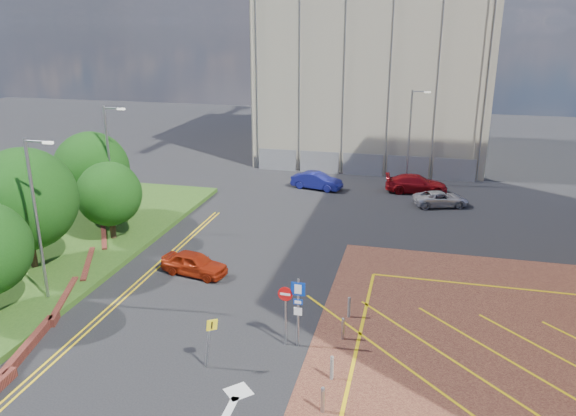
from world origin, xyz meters
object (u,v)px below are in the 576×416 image
at_px(tree_c, 109,194).
at_px(car_blue_back, 317,181).
at_px(tree_b, 25,199).
at_px(lamp_left_far, 110,163).
at_px(car_red_back, 416,184).
at_px(car_silver_back, 441,199).
at_px(lamp_left_near, 37,214).
at_px(car_red_left, 194,263).
at_px(tree_d, 92,169).
at_px(sign_cluster, 293,305).
at_px(warning_sign, 209,337).
at_px(lamp_back, 410,134).

distance_m(tree_c, car_blue_back, 18.16).
bearing_deg(tree_b, lamp_left_far, 81.23).
xyz_separation_m(car_blue_back, car_red_back, (8.09, 0.93, 0.03)).
height_order(car_blue_back, car_silver_back, car_blue_back).
relative_size(lamp_left_near, car_red_left, 2.12).
height_order(lamp_left_near, lamp_left_far, same).
height_order(tree_d, lamp_left_far, lamp_left_far).
distance_m(car_red_left, car_red_back, 22.18).
xyz_separation_m(tree_b, car_silver_back, (22.28, 17.44, -3.66)).
height_order(sign_cluster, warning_sign, sign_cluster).
xyz_separation_m(tree_b, tree_d, (-1.00, 8.00, -0.37)).
xyz_separation_m(lamp_left_far, car_blue_back, (11.20, 12.76, -3.96)).
distance_m(tree_b, car_blue_back, 23.54).
distance_m(tree_b, warning_sign, 14.70).
bearing_deg(car_blue_back, car_silver_back, -91.45).
distance_m(tree_d, lamp_back, 25.47).
bearing_deg(lamp_back, car_red_left, -116.78).
relative_size(tree_d, car_red_back, 1.22).
xyz_separation_m(lamp_left_near, warning_sign, (9.85, -3.40, -3.23)).
distance_m(lamp_back, car_blue_back, 8.79).
height_order(car_red_left, car_silver_back, car_red_left).
distance_m(lamp_back, car_red_left, 24.10).
xyz_separation_m(car_red_back, car_silver_back, (1.90, -3.25, -0.15)).
height_order(car_blue_back, car_red_back, car_red_back).
bearing_deg(warning_sign, tree_b, 153.68).
bearing_deg(tree_c, tree_b, -111.80).
xyz_separation_m(tree_b, lamp_back, (19.58, 23.00, 0.12)).
bearing_deg(car_silver_back, tree_d, 94.28).
distance_m(tree_c, warning_sign, 15.89).
bearing_deg(warning_sign, lamp_left_near, 160.98).
xyz_separation_m(car_red_left, car_blue_back, (3.43, 18.02, 0.05)).
bearing_deg(tree_c, car_red_back, 40.50).
relative_size(lamp_left_far, sign_cluster, 2.50).
bearing_deg(warning_sign, car_silver_back, 68.59).
relative_size(sign_cluster, car_blue_back, 0.76).
height_order(tree_d, car_silver_back, tree_d).
bearing_deg(lamp_left_far, car_red_left, -34.06).
bearing_deg(warning_sign, tree_d, 134.06).
bearing_deg(car_red_back, tree_d, 114.43).
distance_m(tree_c, car_silver_back, 23.93).
height_order(lamp_back, sign_cluster, lamp_back).
distance_m(lamp_left_far, car_red_back, 23.99).
relative_size(tree_b, car_silver_back, 1.64).
height_order(lamp_back, car_silver_back, lamp_back).
bearing_deg(tree_c, car_silver_back, 31.54).
distance_m(tree_d, car_silver_back, 25.33).
bearing_deg(car_blue_back, tree_d, 143.13).
bearing_deg(lamp_left_far, tree_b, -98.77).
xyz_separation_m(car_red_left, car_silver_back, (13.42, 15.70, -0.07)).
distance_m(tree_c, car_red_left, 8.00).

